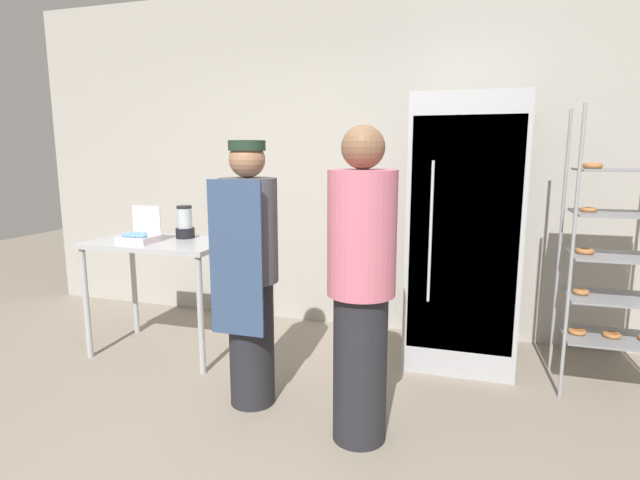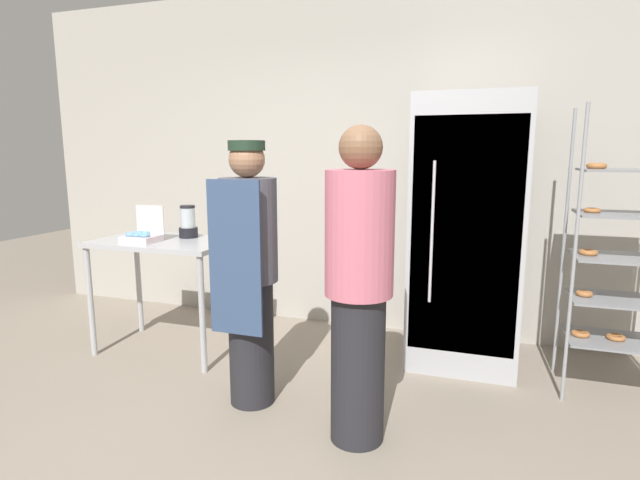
{
  "view_description": "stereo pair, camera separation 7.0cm",
  "coord_description": "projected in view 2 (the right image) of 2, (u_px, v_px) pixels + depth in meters",
  "views": [
    {
      "loc": [
        0.99,
        -2.12,
        1.54
      ],
      "look_at": [
        0.09,
        0.79,
        1.0
      ],
      "focal_mm": 28.0,
      "sensor_mm": 36.0,
      "label": 1
    },
    {
      "loc": [
        1.06,
        -2.1,
        1.54
      ],
      "look_at": [
        0.09,
        0.79,
        1.0
      ],
      "focal_mm": 28.0,
      "sensor_mm": 36.0,
      "label": 2
    }
  ],
  "objects": [
    {
      "name": "refrigerator",
      "position": [
        467.0,
        234.0,
        3.58
      ],
      "size": [
        0.76,
        0.7,
        1.93
      ],
      "color": "#ADAFB5",
      "rests_on": "ground_plane"
    },
    {
      "name": "ground_plane",
      "position": [
        254.0,
        457.0,
        2.56
      ],
      "size": [
        14.0,
        14.0,
        0.0
      ],
      "primitive_type": "plane",
      "color": "gray"
    },
    {
      "name": "blender_pitcher",
      "position": [
        188.0,
        223.0,
        3.9
      ],
      "size": [
        0.15,
        0.15,
        0.25
      ],
      "color": "black",
      "rests_on": "prep_counter"
    },
    {
      "name": "prep_counter",
      "position": [
        165.0,
        254.0,
        3.83
      ],
      "size": [
        1.05,
        0.64,
        0.88
      ],
      "color": "#ADAFB5",
      "rests_on": "ground_plane"
    },
    {
      "name": "person_customer",
      "position": [
        359.0,
        286.0,
        2.58
      ],
      "size": [
        0.36,
        0.36,
        1.68
      ],
      "color": "#232328",
      "rests_on": "ground_plane"
    },
    {
      "name": "person_baker",
      "position": [
        249.0,
        271.0,
        2.99
      ],
      "size": [
        0.34,
        0.36,
        1.61
      ],
      "color": "#232328",
      "rests_on": "ground_plane"
    },
    {
      "name": "back_wall",
      "position": [
        360.0,
        161.0,
        4.33
      ],
      "size": [
        6.4,
        0.12,
        2.93
      ],
      "primitive_type": "cube",
      "color": "#ADA89E",
      "rests_on": "ground_plane"
    },
    {
      "name": "baking_rack",
      "position": [
        624.0,
        258.0,
        3.1
      ],
      "size": [
        0.65,
        0.47,
        1.82
      ],
      "color": "#93969B",
      "rests_on": "ground_plane"
    },
    {
      "name": "donut_box",
      "position": [
        142.0,
        236.0,
        3.71
      ],
      "size": [
        0.25,
        0.22,
        0.26
      ],
      "color": "silver",
      "rests_on": "prep_counter"
    }
  ]
}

